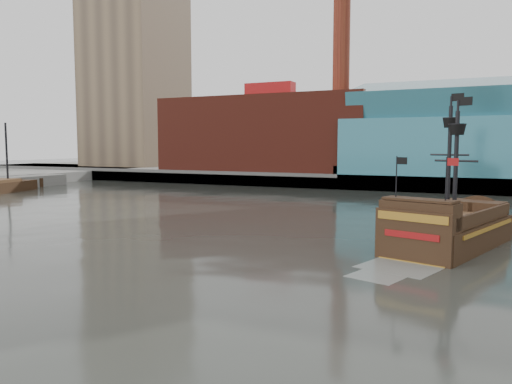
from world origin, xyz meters
The scene contains 5 objects.
ground centered at (0.00, 0.00, 0.00)m, with size 400.00×400.00×0.00m, color #242622.
promenade_far centered at (0.00, 92.00, 1.00)m, with size 220.00×60.00×2.00m, color slate.
seawall centered at (0.00, 62.50, 1.30)m, with size 220.00×1.00×2.60m, color #4C4C49.
skyline centered at (5.21, 84.56, 24.55)m, with size 149.00×45.00×62.00m.
pirate_ship centered at (16.15, 18.18, 1.12)m, with size 9.36×17.17×12.32m.
Camera 1 is at (18.87, -20.79, 7.58)m, focal length 35.00 mm.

